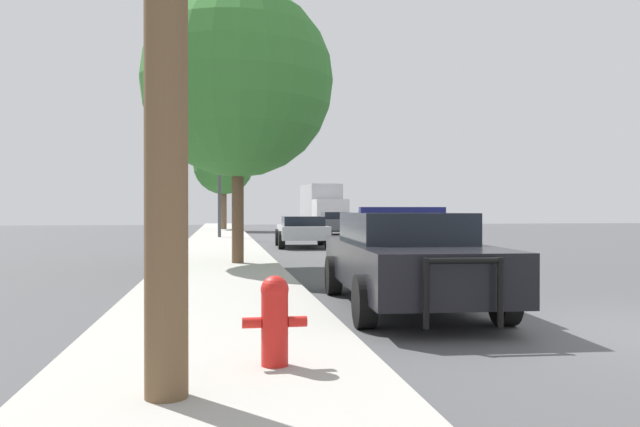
{
  "coord_description": "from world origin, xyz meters",
  "views": [
    {
      "loc": [
        -5.07,
        -7.07,
        1.52
      ],
      "look_at": [
        -0.92,
        19.07,
        1.34
      ],
      "focal_mm": 35.0,
      "sensor_mm": 36.0,
      "label": 1
    }
  ],
  "objects_px": {
    "car_background_oncoming": "(335,223)",
    "tree_sidewalk_near": "(238,82)",
    "traffic_light": "(243,163)",
    "police_car": "(405,257)",
    "box_truck": "(322,206)",
    "fire_hydrant": "(275,318)",
    "tree_sidewalk_far": "(224,165)",
    "car_background_midblock": "(302,230)"
  },
  "relations": [
    {
      "from": "police_car",
      "to": "tree_sidewalk_far",
      "type": "xyz_separation_m",
      "value": [
        -2.66,
        35.02,
        3.88
      ]
    },
    {
      "from": "traffic_light",
      "to": "tree_sidewalk_near",
      "type": "height_order",
      "value": "tree_sidewalk_near"
    },
    {
      "from": "car_background_midblock",
      "to": "tree_sidewalk_near",
      "type": "xyz_separation_m",
      "value": [
        -2.79,
        -8.5,
        4.14
      ]
    },
    {
      "from": "fire_hydrant",
      "to": "tree_sidewalk_far",
      "type": "xyz_separation_m",
      "value": [
        -0.31,
        38.83,
        4.11
      ]
    },
    {
      "from": "police_car",
      "to": "tree_sidewalk_far",
      "type": "bearing_deg",
      "value": -82.63
    },
    {
      "from": "tree_sidewalk_near",
      "to": "traffic_light",
      "type": "bearing_deg",
      "value": 87.45
    },
    {
      "from": "car_background_oncoming",
      "to": "tree_sidewalk_far",
      "type": "relative_size",
      "value": 0.65
    },
    {
      "from": "traffic_light",
      "to": "tree_sidewalk_far",
      "type": "distance_m",
      "value": 12.87
    },
    {
      "from": "car_background_midblock",
      "to": "box_truck",
      "type": "bearing_deg",
      "value": 80.79
    },
    {
      "from": "traffic_light",
      "to": "tree_sidewalk_far",
      "type": "height_order",
      "value": "tree_sidewalk_far"
    },
    {
      "from": "fire_hydrant",
      "to": "tree_sidewalk_near",
      "type": "relative_size",
      "value": 0.11
    },
    {
      "from": "traffic_light",
      "to": "car_background_oncoming",
      "type": "bearing_deg",
      "value": 42.1
    },
    {
      "from": "car_background_midblock",
      "to": "fire_hydrant",
      "type": "bearing_deg",
      "value": -95.86
    },
    {
      "from": "tree_sidewalk_near",
      "to": "fire_hydrant",
      "type": "bearing_deg",
      "value": -89.76
    },
    {
      "from": "box_truck",
      "to": "tree_sidewalk_far",
      "type": "relative_size",
      "value": 1.0
    },
    {
      "from": "tree_sidewalk_far",
      "to": "tree_sidewalk_near",
      "type": "distance_m",
      "value": 28.06
    },
    {
      "from": "car_background_midblock",
      "to": "tree_sidewalk_near",
      "type": "bearing_deg",
      "value": -105.94
    },
    {
      "from": "police_car",
      "to": "fire_hydrant",
      "type": "height_order",
      "value": "police_car"
    },
    {
      "from": "tree_sidewalk_far",
      "to": "tree_sidewalk_near",
      "type": "relative_size",
      "value": 0.93
    },
    {
      "from": "tree_sidewalk_far",
      "to": "fire_hydrant",
      "type": "bearing_deg",
      "value": -89.55
    },
    {
      "from": "fire_hydrant",
      "to": "car_background_midblock",
      "type": "distance_m",
      "value": 19.47
    },
    {
      "from": "police_car",
      "to": "tree_sidewalk_far",
      "type": "relative_size",
      "value": 0.79
    },
    {
      "from": "traffic_light",
      "to": "police_car",
      "type": "bearing_deg",
      "value": -85.58
    },
    {
      "from": "box_truck",
      "to": "traffic_light",
      "type": "bearing_deg",
      "value": 62.69
    },
    {
      "from": "car_background_oncoming",
      "to": "tree_sidewalk_far",
      "type": "bearing_deg",
      "value": -46.67
    },
    {
      "from": "car_background_oncoming",
      "to": "tree_sidewalk_near",
      "type": "relative_size",
      "value": 0.6
    },
    {
      "from": "car_background_oncoming",
      "to": "car_background_midblock",
      "type": "bearing_deg",
      "value": 76.24
    },
    {
      "from": "tree_sidewalk_far",
      "to": "car_background_oncoming",
      "type": "bearing_deg",
      "value": -49.5
    },
    {
      "from": "traffic_light",
      "to": "car_background_oncoming",
      "type": "distance_m",
      "value": 8.22
    },
    {
      "from": "traffic_light",
      "to": "tree_sidewalk_near",
      "type": "distance_m",
      "value": 15.29
    },
    {
      "from": "car_background_oncoming",
      "to": "tree_sidewalk_far",
      "type": "distance_m",
      "value": 10.88
    },
    {
      "from": "fire_hydrant",
      "to": "traffic_light",
      "type": "bearing_deg",
      "value": 88.6
    },
    {
      "from": "police_car",
      "to": "car_background_oncoming",
      "type": "bearing_deg",
      "value": -95.15
    },
    {
      "from": "car_background_midblock",
      "to": "tree_sidewalk_near",
      "type": "relative_size",
      "value": 0.55
    },
    {
      "from": "police_car",
      "to": "box_truck",
      "type": "xyz_separation_m",
      "value": [
        4.55,
        35.97,
        0.96
      ]
    },
    {
      "from": "police_car",
      "to": "traffic_light",
      "type": "xyz_separation_m",
      "value": [
        -1.72,
        22.21,
        3.06
      ]
    },
    {
      "from": "traffic_light",
      "to": "tree_sidewalk_near",
      "type": "xyz_separation_m",
      "value": [
        -0.68,
        -15.25,
        0.97
      ]
    },
    {
      "from": "fire_hydrant",
      "to": "car_background_midblock",
      "type": "bearing_deg",
      "value": 81.89
    },
    {
      "from": "car_background_midblock",
      "to": "tree_sidewalk_far",
      "type": "relative_size",
      "value": 0.6
    },
    {
      "from": "traffic_light",
      "to": "tree_sidewalk_far",
      "type": "xyz_separation_m",
      "value": [
        -0.94,
        12.81,
        0.82
      ]
    },
    {
      "from": "car_background_midblock",
      "to": "tree_sidewalk_far",
      "type": "bearing_deg",
      "value": 101.12
    },
    {
      "from": "fire_hydrant",
      "to": "tree_sidewalk_far",
      "type": "relative_size",
      "value": 0.12
    }
  ]
}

